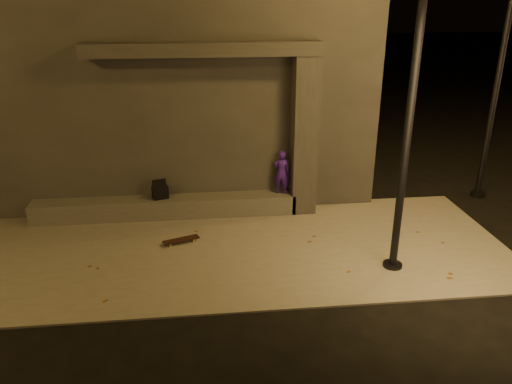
{
  "coord_description": "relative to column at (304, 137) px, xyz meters",
  "views": [
    {
      "loc": [
        -0.59,
        -6.98,
        4.85
      ],
      "look_at": [
        0.41,
        2.0,
        1.25
      ],
      "focal_mm": 35.0,
      "sensor_mm": 36.0,
      "label": 1
    }
  ],
  "objects": [
    {
      "name": "ground",
      "position": [
        -1.7,
        -3.75,
        -1.84
      ],
      "size": [
        120.0,
        120.0,
        0.0
      ],
      "primitive_type": "plane",
      "color": "black",
      "rests_on": "ground"
    },
    {
      "name": "building",
      "position": [
        -2.7,
        2.74,
        0.77
      ],
      "size": [
        9.0,
        5.1,
        5.22
      ],
      "color": "#373432",
      "rests_on": "ground"
    },
    {
      "name": "skateboard",
      "position": [
        -2.81,
        -1.4,
        -1.73
      ],
      "size": [
        0.78,
        0.44,
        0.08
      ],
      "rotation": [
        0.0,
        0.0,
        0.35
      ],
      "color": "black",
      "rests_on": "sidewalk"
    },
    {
      "name": "backpack",
      "position": [
        -3.3,
        0.0,
        -1.18
      ],
      "size": [
        0.4,
        0.32,
        0.49
      ],
      "rotation": [
        0.0,
        0.0,
        0.31
      ],
      "color": "black",
      "rests_on": "ledge"
    },
    {
      "name": "canopy",
      "position": [
        -2.2,
        0.05,
        1.94
      ],
      "size": [
        5.0,
        0.7,
        0.28
      ],
      "primitive_type": "cube",
      "color": "#373432",
      "rests_on": "column"
    },
    {
      "name": "ledge",
      "position": [
        -3.2,
        0.0,
        -1.58
      ],
      "size": [
        6.0,
        0.55,
        0.45
      ],
      "primitive_type": "cube",
      "color": "#53514B",
      "rests_on": "sidewalk"
    },
    {
      "name": "street_lamp_0",
      "position": [
        1.19,
        -2.81,
        1.93
      ],
      "size": [
        0.36,
        0.36,
        6.6
      ],
      "color": "black",
      "rests_on": "ground"
    },
    {
      "name": "street_lamp_2",
      "position": [
        4.7,
        0.46,
        2.65
      ],
      "size": [
        0.36,
        0.36,
        7.97
      ],
      "color": "black",
      "rests_on": "ground"
    },
    {
      "name": "skateboarder",
      "position": [
        -0.5,
        0.0,
        -0.83
      ],
      "size": [
        0.43,
        0.33,
        1.04
      ],
      "primitive_type": "imported",
      "rotation": [
        0.0,
        0.0,
        2.91
      ],
      "color": "#38168F",
      "rests_on": "ledge"
    },
    {
      "name": "sidewalk",
      "position": [
        -1.7,
        -1.75,
        -1.82
      ],
      "size": [
        11.0,
        4.4,
        0.04
      ],
      "primitive_type": "cube",
      "color": "slate",
      "rests_on": "ground"
    },
    {
      "name": "column",
      "position": [
        0.0,
        0.0,
        0.0
      ],
      "size": [
        0.55,
        0.55,
        3.6
      ],
      "primitive_type": "cube",
      "color": "#373432",
      "rests_on": "sidewalk"
    }
  ]
}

